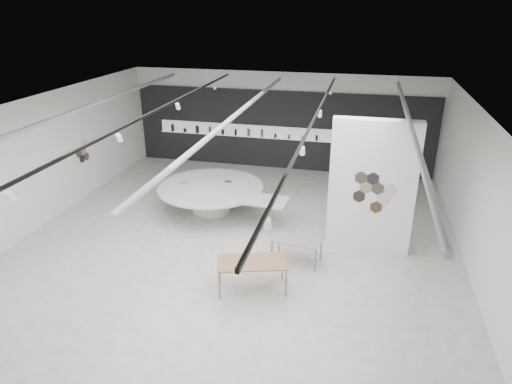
% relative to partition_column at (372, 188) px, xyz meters
% --- Properties ---
extents(room, '(12.02, 14.02, 3.82)m').
position_rel_partition_column_xyz_m(room, '(-3.59, -1.00, 0.27)').
color(room, beige).
rests_on(room, ground).
extents(back_wall_display, '(11.80, 0.27, 3.10)m').
position_rel_partition_column_xyz_m(back_wall_display, '(-3.59, 5.94, -0.26)').
color(back_wall_display, black).
rests_on(back_wall_display, ground).
extents(partition_column, '(2.20, 0.38, 3.60)m').
position_rel_partition_column_xyz_m(partition_column, '(0.00, 0.00, 0.00)').
color(partition_column, white).
rests_on(partition_column, ground).
extents(display_island, '(4.40, 3.61, 0.86)m').
position_rel_partition_column_xyz_m(display_island, '(-4.81, 1.32, -1.24)').
color(display_island, white).
rests_on(display_island, ground).
extents(sample_table_wood, '(1.75, 1.22, 0.74)m').
position_rel_partition_column_xyz_m(sample_table_wood, '(-2.57, -2.58, -1.11)').
color(sample_table_wood, '#8C6448').
rests_on(sample_table_wood, ground).
extents(sample_table_stone, '(1.30, 0.79, 0.63)m').
position_rel_partition_column_xyz_m(sample_table_stone, '(-1.75, -1.11, -1.22)').
color(sample_table_stone, gray).
rests_on(sample_table_stone, ground).
extents(kitchen_counter, '(1.49, 0.75, 1.13)m').
position_rel_partition_column_xyz_m(kitchen_counter, '(-0.45, 5.52, -1.39)').
color(kitchen_counter, white).
rests_on(kitchen_counter, ground).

